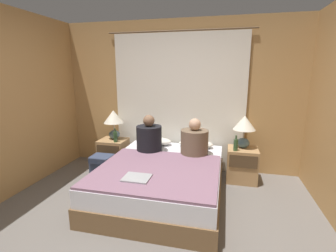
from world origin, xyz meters
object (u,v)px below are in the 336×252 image
nightstand_right (242,165)px  lamp_left (114,120)px  person_right_in_bed (194,141)px  laptop_on_bed (137,178)px  nightstand_left (114,154)px  pillow_right (196,144)px  bed (163,179)px  person_left_in_bed (149,137)px  beer_bottle_on_right_stand (236,145)px  lamp_right (244,126)px  beer_bottle_on_left_stand (115,137)px  backpack_on_floor (102,166)px  pillow_left (155,141)px

nightstand_right → lamp_left: 2.23m
person_right_in_bed → laptop_on_bed: (-0.52, -1.03, -0.17)m
nightstand_left → pillow_right: pillow_right is taller
bed → person_right_in_bed: size_ratio=3.59×
pillow_right → person_left_in_bed: size_ratio=0.97×
person_right_in_bed → beer_bottle_on_right_stand: person_right_in_bed is taller
lamp_right → beer_bottle_on_right_stand: bearing=-122.6°
nightstand_right → beer_bottle_on_left_stand: (-2.04, -0.12, 0.35)m
beer_bottle_on_left_stand → backpack_on_floor: bearing=-101.1°
pillow_right → person_right_in_bed: size_ratio=1.01×
nightstand_right → laptop_on_bed: bearing=-133.2°
person_left_in_bed → laptop_on_bed: (0.18, -1.03, -0.18)m
nightstand_right → bed: bearing=-146.5°
person_left_in_bed → beer_bottle_on_right_stand: size_ratio=2.45×
beer_bottle_on_right_stand → laptop_on_bed: bearing=-133.0°
beer_bottle_on_right_stand → bed: bearing=-148.2°
bed → laptop_on_bed: laptop_on_bed is taller
nightstand_right → beer_bottle_on_right_stand: (-0.12, -0.12, 0.35)m
laptop_on_bed → backpack_on_floor: bearing=137.0°
person_left_in_bed → person_right_in_bed: bearing=0.0°
backpack_on_floor → lamp_right: bearing=14.4°
nightstand_left → person_right_in_bed: person_right_in_bed is taller
bed → laptop_on_bed: bearing=-104.2°
pillow_right → backpack_on_floor: (-1.38, -0.57, -0.30)m
person_right_in_bed → lamp_right: bearing=26.0°
pillow_left → laptop_on_bed: pillow_left is taller
beer_bottle_on_left_stand → laptop_on_bed: 1.45m
person_right_in_bed → backpack_on_floor: bearing=-172.0°
beer_bottle_on_left_stand → beer_bottle_on_right_stand: size_ratio=0.98×
person_right_in_bed → beer_bottle_on_left_stand: 1.35m
nightstand_left → pillow_left: bearing=7.0°
person_right_in_bed → beer_bottle_on_left_stand: size_ratio=2.39×
nightstand_right → pillow_right: bearing=173.0°
nightstand_right → beer_bottle_on_right_stand: bearing=-134.9°
pillow_left → pillow_right: same height
bed → nightstand_right: size_ratio=3.80×
lamp_right → person_left_in_bed: size_ratio=0.88×
bed → pillow_left: pillow_left is taller
bed → person_left_in_bed: (-0.33, 0.43, 0.46)m
person_left_in_bed → nightstand_left: bearing=159.4°
lamp_right → nightstand_left: bearing=-178.2°
nightstand_left → beer_bottle_on_right_stand: 2.07m
nightstand_left → backpack_on_floor: (0.04, -0.48, -0.04)m
pillow_right → person_left_in_bed: 0.78m
beer_bottle_on_right_stand → nightstand_right: bearing=45.1°
laptop_on_bed → nightstand_left: bearing=125.3°
pillow_left → laptop_on_bed: size_ratio=1.84×
nightstand_right → beer_bottle_on_right_stand: 0.39m
nightstand_left → nightstand_right: size_ratio=1.00×
person_left_in_bed → laptop_on_bed: 1.06m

